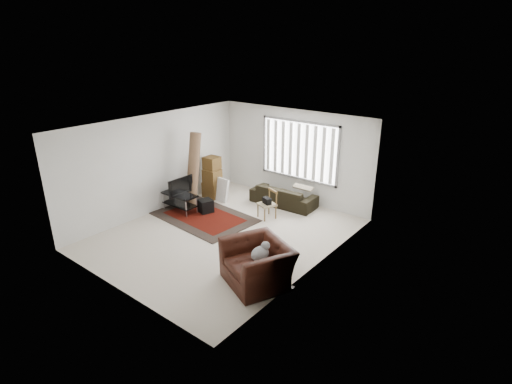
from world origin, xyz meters
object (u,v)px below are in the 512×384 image
Objects in this scene: tv_stand at (180,199)px; sofa at (284,193)px; side_chair at (268,203)px; armchair at (257,261)px; moving_boxes at (212,179)px.

tv_stand is 2.95m from sofa.
side_chair is at bearing 96.97° from sofa.
armchair is at bearing 114.41° from sofa.
side_chair reaches higher than sofa.
moving_boxes is 0.76× the size of armchair.
armchair reaches higher than tv_stand.
armchair is (1.69, -2.59, 0.05)m from side_chair.
tv_stand is at bearing -87.81° from moving_boxes.
armchair is (3.87, -1.43, 0.11)m from tv_stand.
armchair is (3.92, -2.79, -0.10)m from moving_boxes.
moving_boxes is (-0.05, 1.36, 0.21)m from tv_stand.
side_chair is (0.18, -1.01, 0.06)m from sofa.
armchair is at bearing -35.49° from moving_boxes.
side_chair reaches higher than tv_stand.
tv_stand is at bearing -175.78° from armchair.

